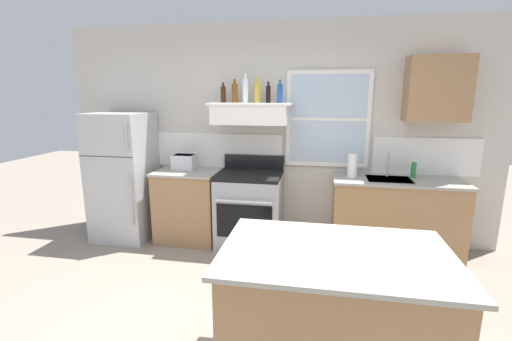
% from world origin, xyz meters
% --- Properties ---
extents(back_wall, '(5.40, 0.11, 2.70)m').
position_xyz_m(back_wall, '(0.03, 2.23, 1.35)').
color(back_wall, beige).
rests_on(back_wall, ground_plane).
extents(refrigerator, '(0.70, 0.72, 1.62)m').
position_xyz_m(refrigerator, '(-1.90, 1.84, 0.81)').
color(refrigerator, '#B7BABC').
rests_on(refrigerator, ground_plane).
extents(counter_left_of_stove, '(0.79, 0.63, 0.91)m').
position_xyz_m(counter_left_of_stove, '(-1.05, 1.90, 0.46)').
color(counter_left_of_stove, '#9E754C').
rests_on(counter_left_of_stove, ground_plane).
extents(toaster, '(0.30, 0.20, 0.19)m').
position_xyz_m(toaster, '(-1.11, 1.95, 1.01)').
color(toaster, silver).
rests_on(toaster, counter_left_of_stove).
extents(stove_range, '(0.76, 0.69, 1.09)m').
position_xyz_m(stove_range, '(-0.25, 1.86, 0.46)').
color(stove_range, '#9EA0A5').
rests_on(stove_range, ground_plane).
extents(range_hood_shelf, '(0.96, 0.52, 0.24)m').
position_xyz_m(range_hood_shelf, '(-0.25, 1.96, 1.62)').
color(range_hood_shelf, white).
extents(bottle_brown_stout, '(0.06, 0.06, 0.24)m').
position_xyz_m(bottle_brown_stout, '(-0.60, 2.02, 1.85)').
color(bottle_brown_stout, '#381E0F').
rests_on(bottle_brown_stout, range_hood_shelf).
extents(bottle_amber_wine, '(0.07, 0.07, 0.28)m').
position_xyz_m(bottle_amber_wine, '(-0.45, 1.98, 1.86)').
color(bottle_amber_wine, brown).
rests_on(bottle_amber_wine, range_hood_shelf).
extents(bottle_clear_tall, '(0.06, 0.06, 0.34)m').
position_xyz_m(bottle_clear_tall, '(-0.31, 1.93, 1.89)').
color(bottle_clear_tall, silver).
rests_on(bottle_clear_tall, range_hood_shelf).
extents(bottle_champagne_gold_foil, '(0.08, 0.08, 0.29)m').
position_xyz_m(bottle_champagne_gold_foil, '(-0.18, 1.99, 1.87)').
color(bottle_champagne_gold_foil, '#B29333').
rests_on(bottle_champagne_gold_foil, range_hood_shelf).
extents(bottle_balsamic_dark, '(0.06, 0.06, 0.24)m').
position_xyz_m(bottle_balsamic_dark, '(-0.04, 1.95, 1.85)').
color(bottle_balsamic_dark, black).
rests_on(bottle_balsamic_dark, range_hood_shelf).
extents(bottle_blue_liqueur, '(0.07, 0.07, 0.26)m').
position_xyz_m(bottle_blue_liqueur, '(0.10, 1.91, 1.85)').
color(bottle_blue_liqueur, '#1E478C').
rests_on(bottle_blue_liqueur, range_hood_shelf).
extents(counter_right_with_sink, '(1.43, 0.63, 0.91)m').
position_xyz_m(counter_right_with_sink, '(1.45, 1.90, 0.46)').
color(counter_right_with_sink, '#9E754C').
rests_on(counter_right_with_sink, ground_plane).
extents(sink_faucet, '(0.03, 0.17, 0.28)m').
position_xyz_m(sink_faucet, '(1.35, 2.00, 1.08)').
color(sink_faucet, silver).
rests_on(sink_faucet, counter_right_with_sink).
extents(paper_towel_roll, '(0.11, 0.11, 0.27)m').
position_xyz_m(paper_towel_roll, '(0.95, 1.90, 1.04)').
color(paper_towel_roll, white).
rests_on(paper_towel_roll, counter_right_with_sink).
extents(dish_soap_bottle, '(0.06, 0.06, 0.18)m').
position_xyz_m(dish_soap_bottle, '(1.63, 2.00, 1.00)').
color(dish_soap_bottle, '#268C3F').
rests_on(dish_soap_bottle, counter_right_with_sink).
extents(kitchen_island, '(1.40, 0.90, 0.91)m').
position_xyz_m(kitchen_island, '(0.68, -0.11, 0.46)').
color(kitchen_island, '#9E754C').
rests_on(kitchen_island, ground_plane).
extents(upper_cabinet_right, '(0.64, 0.32, 0.70)m').
position_xyz_m(upper_cabinet_right, '(1.80, 2.04, 1.90)').
color(upper_cabinet_right, '#9E754C').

